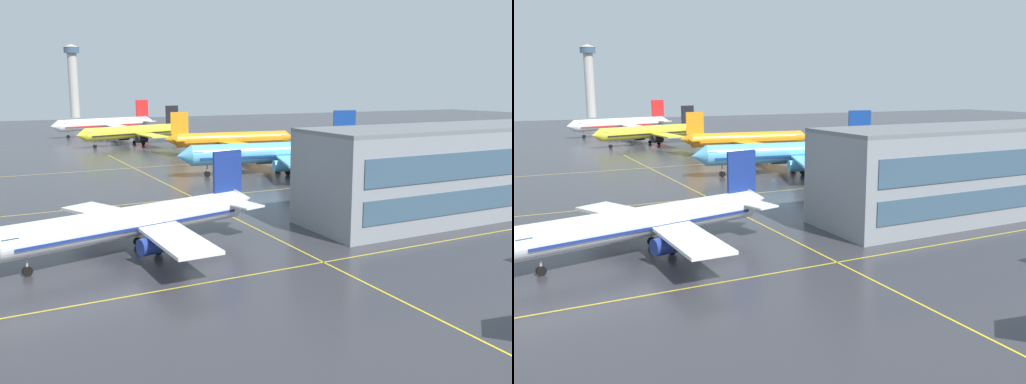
% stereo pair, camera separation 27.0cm
% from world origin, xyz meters
% --- Properties ---
extents(airliner_second_row, '(32.14, 27.33, 10.08)m').
position_xyz_m(airliner_second_row, '(-15.91, 46.76, 3.44)').
color(airliner_second_row, white).
rests_on(airliner_second_row, ground).
extents(airliner_third_row, '(40.55, 34.65, 12.61)m').
position_xyz_m(airliner_third_row, '(23.98, 87.16, 4.31)').
color(airliner_third_row, '#5BB7E5').
rests_on(airliner_third_row, ground).
extents(airliner_far_left_stand, '(35.81, 30.64, 11.13)m').
position_xyz_m(airliner_far_left_stand, '(29.95, 122.22, 3.80)').
color(airliner_far_left_stand, orange).
rests_on(airliner_far_left_stand, ground).
extents(airliner_far_right_stand, '(36.32, 31.01, 11.51)m').
position_xyz_m(airliner_far_right_stand, '(12.82, 154.93, 3.93)').
color(airliner_far_right_stand, yellow).
rests_on(airliner_far_right_stand, ground).
extents(airliner_distant_taxiway, '(39.48, 33.67, 12.48)m').
position_xyz_m(airliner_distant_taxiway, '(11.95, 190.51, 4.26)').
color(airliner_distant_taxiway, white).
rests_on(airliner_distant_taxiway, ground).
extents(taxiway_markings, '(163.44, 161.39, 0.01)m').
position_xyz_m(taxiway_markings, '(0.00, 53.02, 0.00)').
color(taxiway_markings, yellow).
rests_on(taxiway_markings, ground).
extents(control_tower, '(8.82, 8.82, 40.73)m').
position_xyz_m(control_tower, '(22.04, 317.14, 23.48)').
color(control_tower, '#ADA89E').
rests_on(control_tower, ground).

